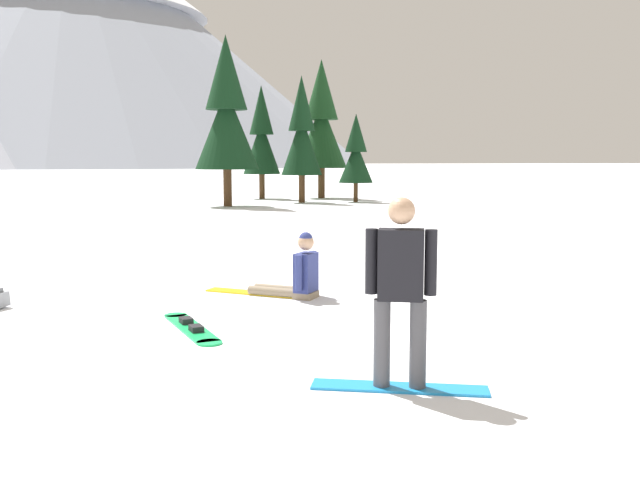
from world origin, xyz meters
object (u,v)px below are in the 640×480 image
snowboarder_foreground (401,289)px  pine_tree_slender (227,114)px  pine_tree_short (356,154)px  pine_tree_young (262,137)px  snowboarder_midground (295,275)px  pine_tree_broad (302,134)px  loose_snowboard_far_spare (191,327)px  pine_tree_twin (321,123)px

snowboarder_foreground → pine_tree_slender: (1.66, 25.56, 3.16)m
pine_tree_short → pine_tree_young: bearing=133.9°
snowboarder_foreground → snowboarder_midground: bearing=89.7°
pine_tree_broad → pine_tree_short: 2.85m
pine_tree_young → snowboarder_midground: bearing=-98.8°
snowboarder_foreground → pine_tree_short: 28.54m
snowboarder_foreground → pine_tree_short: pine_tree_short is taller
snowboarder_foreground → pine_tree_slender: size_ratio=0.23×
loose_snowboard_far_spare → pine_tree_broad: pine_tree_broad is taller
loose_snowboard_far_spare → pine_tree_short: 26.54m
snowboarder_midground → loose_snowboard_far_spare: bearing=-135.4°
pine_tree_twin → pine_tree_short: bearing=-79.5°
pine_tree_young → pine_tree_short: bearing=-46.1°
pine_tree_broad → pine_tree_short: pine_tree_broad is taller
snowboarder_midground → pine_tree_twin: size_ratio=0.22×
snowboarder_foreground → pine_tree_short: (8.17, 27.31, 1.44)m
pine_tree_twin → pine_tree_slender: bearing=-135.7°
pine_tree_slender → pine_tree_short: 6.96m
pine_tree_young → pine_tree_twin: 3.32m
pine_tree_slender → pine_tree_young: size_ratio=1.25×
snowboarder_midground → pine_tree_short: 24.40m
snowboarder_foreground → loose_snowboard_far_spare: 3.33m
pine_tree_slender → pine_tree_broad: 4.37m
pine_tree_broad → loose_snowboard_far_spare: bearing=-106.1°
loose_snowboard_far_spare → pine_tree_young: (5.87, 28.65, 3.23)m
loose_snowboard_far_spare → snowboarder_foreground: bearing=-59.3°
pine_tree_slender → pine_tree_twin: size_ratio=1.01×
pine_tree_young → pine_tree_broad: bearing=-71.9°
loose_snowboard_far_spare → pine_tree_young: size_ratio=0.31×
snowboarder_midground → loose_snowboard_far_spare: size_ratio=0.88×
snowboarder_midground → pine_tree_twin: bearing=74.5°
snowboarder_midground → loose_snowboard_far_spare: snowboarder_midground is taller
pine_tree_slender → pine_tree_broad: (3.83, 1.96, -0.77)m
pine_tree_twin → pine_tree_short: 4.31m
pine_tree_young → pine_tree_twin: (3.22, -0.20, 0.78)m
loose_snowboard_far_spare → pine_tree_short: (9.81, 24.55, 2.32)m
pine_tree_young → pine_tree_broad: pine_tree_broad is taller
pine_tree_slender → pine_tree_young: (2.56, 5.85, -0.82)m
pine_tree_young → pine_tree_short: pine_tree_young is taller
loose_snowboard_far_spare → pine_tree_slender: pine_tree_slender is taller
snowboarder_midground → pine_tree_young: bearing=81.2°
snowboarder_foreground → snowboarder_midground: 4.44m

